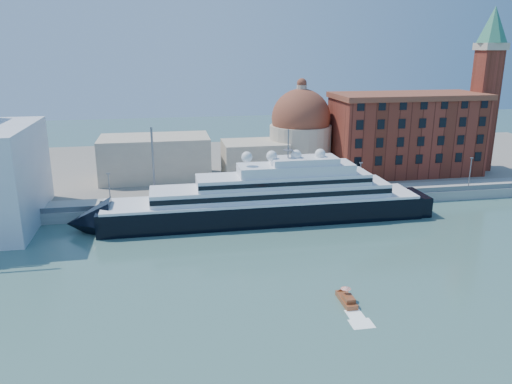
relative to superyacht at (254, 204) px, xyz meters
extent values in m
plane|color=#355D59|center=(-1.76, -23.00, -4.18)|extent=(400.00, 400.00, 0.00)
cube|color=gray|center=(-1.76, 11.00, -2.93)|extent=(180.00, 10.00, 2.50)
cube|color=slate|center=(-1.76, 52.00, -3.18)|extent=(260.00, 72.00, 2.00)
cube|color=slate|center=(-1.76, 6.50, -1.08)|extent=(180.00, 0.10, 1.20)
cube|color=black|center=(2.21, 0.00, -2.16)|extent=(71.89, 11.06, 5.99)
cone|color=black|center=(-35.58, 0.00, -2.16)|extent=(9.22, 11.06, 11.06)
cube|color=black|center=(38.15, 0.00, -2.34)|extent=(5.53, 10.14, 5.53)
cube|color=white|center=(2.21, 0.00, 1.07)|extent=(70.05, 11.24, 0.55)
cube|color=white|center=(4.05, 0.00, 2.73)|extent=(53.46, 9.22, 2.77)
cube|color=black|center=(4.05, -4.60, 2.73)|extent=(53.46, 0.15, 1.11)
cube|color=white|center=(6.82, 0.00, 5.31)|extent=(38.71, 8.30, 2.40)
cube|color=white|center=(9.58, 0.00, 7.61)|extent=(25.81, 7.37, 2.21)
cube|color=white|center=(11.42, 0.00, 9.46)|extent=(14.75, 6.45, 1.47)
cylinder|color=slate|center=(7.74, 0.00, 13.33)|extent=(0.28, 0.28, 6.45)
sphere|color=white|center=(-1.48, 0.00, 10.75)|extent=(2.40, 2.40, 2.40)
sphere|color=white|center=(4.05, 0.00, 10.75)|extent=(2.40, 2.40, 2.40)
sphere|color=white|center=(9.58, 0.00, 10.75)|extent=(2.40, 2.40, 2.40)
sphere|color=white|center=(15.11, 0.00, 10.75)|extent=(2.40, 2.40, 2.40)
cube|color=maroon|center=(7.53, -39.19, -3.87)|extent=(1.86, 5.46, 0.91)
cube|color=maroon|center=(7.52, -40.10, -3.09)|extent=(1.47, 2.28, 0.73)
cylinder|color=slate|center=(7.53, -38.73, -2.73)|extent=(0.05, 0.05, 1.45)
cone|color=red|center=(7.53, -38.73, -1.91)|extent=(1.63, 1.63, 0.36)
cube|color=maroon|center=(50.24, 29.00, 8.82)|extent=(42.00, 18.00, 22.00)
cube|color=brown|center=(50.24, 29.00, 20.32)|extent=(43.00, 19.00, 1.50)
cube|color=maroon|center=(74.24, 29.00, 15.32)|extent=(6.00, 6.00, 35.00)
cube|color=beige|center=(74.24, 29.00, 33.82)|extent=(7.00, 7.00, 2.00)
cone|color=#3B8262|center=(74.24, 29.00, 39.82)|extent=(8.40, 8.40, 10.00)
cylinder|color=beige|center=(20.24, 35.00, 4.82)|extent=(18.00, 18.00, 14.00)
sphere|color=brown|center=(20.24, 35.00, 13.82)|extent=(17.00, 17.00, 17.00)
cylinder|color=beige|center=(20.24, 35.00, 21.82)|extent=(3.00, 3.00, 3.00)
cube|color=beige|center=(6.24, 33.00, 2.82)|extent=(18.00, 14.00, 10.00)
cube|color=beige|center=(-21.76, 35.00, 3.82)|extent=(30.00, 16.00, 12.00)
cylinder|color=slate|center=(-31.76, 8.00, 2.32)|extent=(0.24, 0.24, 8.00)
cube|color=slate|center=(-31.76, 8.00, 6.42)|extent=(0.80, 0.30, 0.25)
cylinder|color=slate|center=(-1.76, 8.00, 2.32)|extent=(0.24, 0.24, 8.00)
cube|color=slate|center=(-1.76, 8.00, 6.42)|extent=(0.80, 0.30, 0.25)
cylinder|color=slate|center=(28.24, 8.00, 2.32)|extent=(0.24, 0.24, 8.00)
cube|color=slate|center=(28.24, 8.00, 6.42)|extent=(0.80, 0.30, 0.25)
cylinder|color=slate|center=(58.24, 8.00, 2.32)|extent=(0.24, 0.24, 8.00)
cube|color=slate|center=(58.24, 8.00, 6.42)|extent=(0.80, 0.30, 0.25)
cylinder|color=slate|center=(-21.76, 10.00, 7.32)|extent=(0.50, 0.50, 18.00)
camera|label=1|loc=(-18.78, -104.70, 33.87)|focal=35.00mm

